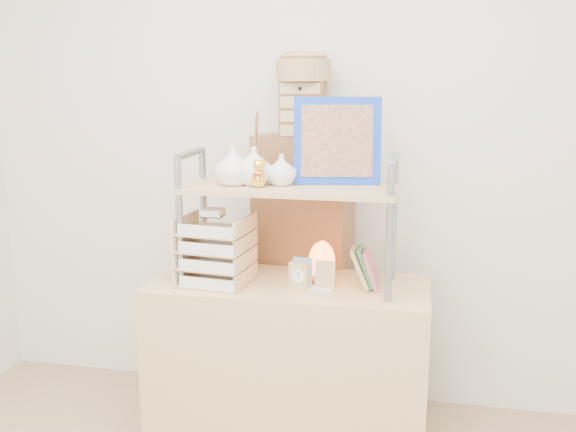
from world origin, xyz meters
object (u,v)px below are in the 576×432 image
(desk, at_px, (289,363))
(cabinet, at_px, (303,274))
(letter_tray, at_px, (214,254))
(salt_lamp, at_px, (322,262))

(desk, relative_size, cabinet, 0.89)
(letter_tray, bearing_deg, salt_lamp, 12.77)
(letter_tray, bearing_deg, desk, 13.28)
(desk, xyz_separation_m, cabinet, (-0.01, 0.37, 0.30))
(letter_tray, relative_size, salt_lamp, 1.77)
(desk, height_order, cabinet, cabinet)
(letter_tray, distance_m, salt_lamp, 0.46)
(cabinet, distance_m, letter_tray, 0.57)
(cabinet, bearing_deg, salt_lamp, -59.63)
(cabinet, height_order, salt_lamp, cabinet)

